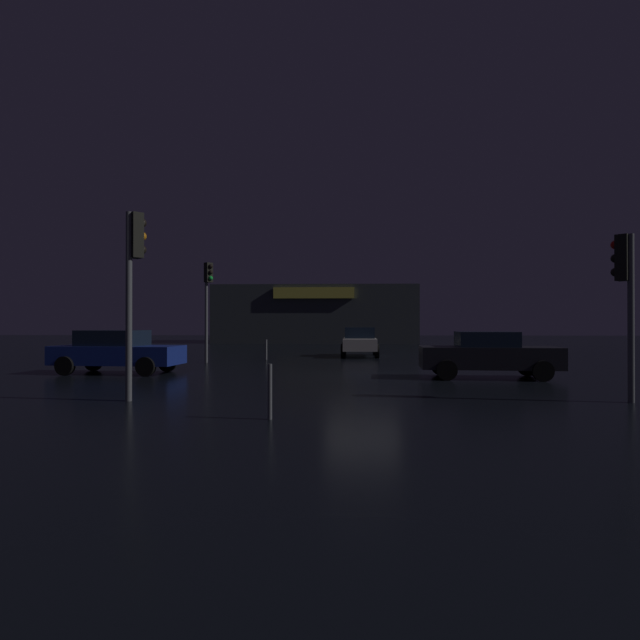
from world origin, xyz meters
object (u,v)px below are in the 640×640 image
Objects in this scene: car_near at (117,351)px; traffic_signal_cross_left at (625,282)px; store_building at (316,315)px; car_crossing at (488,354)px; traffic_signal_opposite at (208,291)px; car_far at (360,342)px; traffic_signal_main at (133,267)px.

traffic_signal_cross_left is at bearing -23.21° from car_near.
store_building reaches higher than traffic_signal_cross_left.
store_building is 4.03× the size of car_near.
store_building reaches higher than car_crossing.
traffic_signal_opposite reaches higher than car_crossing.
traffic_signal_cross_left reaches higher than car_near.
car_crossing is (12.68, -1.07, -0.02)m from car_near.
traffic_signal_opposite is 1.10× the size of car_far.
traffic_signal_opposite reaches higher than car_near.
store_building reaches higher than traffic_signal_main.
car_near is (-14.34, 6.15, -1.92)m from traffic_signal_cross_left.
traffic_signal_main reaches higher than car_crossing.
traffic_signal_cross_left is (8.88, -37.63, 0.12)m from store_building.
store_building is 4.03× the size of traffic_signal_opposite.
traffic_signal_main is at bearing -93.45° from store_building.
car_crossing is at bearing -4.82° from car_near.
traffic_signal_cross_left is at bearing -71.32° from car_far.
store_building is at bearing 99.04° from car_far.
traffic_signal_cross_left is at bearing -71.83° from car_crossing.
car_far is (8.88, 10.01, 0.00)m from car_near.
car_near is (-3.19, 6.41, -2.28)m from traffic_signal_main.
traffic_signal_opposite is 16.84m from traffic_signal_cross_left.
store_building reaches higher than traffic_signal_opposite.
traffic_signal_opposite is 1.00× the size of car_near.
store_building reaches higher than car_near.
traffic_signal_cross_left is 17.17m from car_far.
traffic_signal_main is at bearing -63.58° from car_near.
store_building is 37.96m from traffic_signal_main.
car_far is (3.42, -21.47, -1.80)m from store_building.
car_near is 12.72m from car_crossing.
traffic_signal_opposite is (-1.29, 11.59, 0.15)m from traffic_signal_main.
store_building is at bearing 102.49° from car_crossing.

